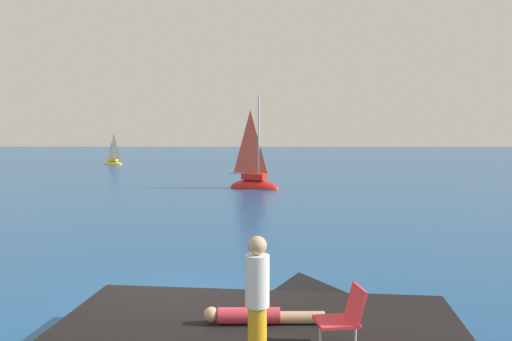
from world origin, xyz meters
name	(u,v)px	position (x,y,z in m)	size (l,w,h in m)	color
ground_plane	(180,308)	(0.00, 0.00, 0.00)	(160.00, 160.00, 0.00)	navy
boulder_seaward	(312,317)	(2.49, -0.43, 0.00)	(1.43, 1.14, 0.78)	black
boulder_inland	(208,327)	(0.64, -0.94, 0.00)	(1.30, 1.04, 0.72)	black
sailboat_near	(254,183)	(1.05, 19.67, 0.30)	(3.10, 2.10, 5.61)	red
sailboat_far	(113,162)	(-12.05, 38.02, 0.20)	(2.02, 1.27, 3.63)	yellow
person_sunbather	(258,316)	(1.52, -2.40, 0.73)	(1.76, 0.26, 0.25)	#DB384C
person_standing	(257,301)	(1.53, -3.97, 1.48)	(0.28, 0.28, 1.62)	gold
beach_chair	(345,314)	(2.66, -3.22, 1.05)	(0.67, 0.57, 0.80)	#E03342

